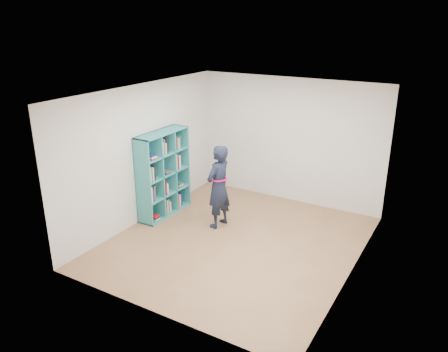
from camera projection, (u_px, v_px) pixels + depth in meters
The scene contains 9 objects.
floor at pixel (236, 242), 7.66m from camera, with size 4.50×4.50×0.00m, color brown.
ceiling at pixel (238, 93), 6.77m from camera, with size 4.50×4.50×0.00m, color white.
wall_left at pixel (143, 154), 8.16m from camera, with size 0.02×4.50×2.60m, color beige.
wall_right at pixel (359, 196), 6.26m from camera, with size 0.02×4.50×2.60m, color beige.
wall_back at pixel (289, 141), 9.04m from camera, with size 4.00×0.02×2.60m, color beige.
wall_front at pixel (149, 225), 5.39m from camera, with size 4.00×0.02×2.60m, color beige.
bookshelf at pixel (162, 175), 8.52m from camera, with size 0.37×1.26×1.68m.
person at pixel (218, 187), 7.99m from camera, with size 0.44×0.61×1.57m.
smartphone at pixel (215, 178), 8.12m from camera, with size 0.02×0.08×0.12m.
Camera 1 is at (3.25, -5.97, 3.72)m, focal length 35.00 mm.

